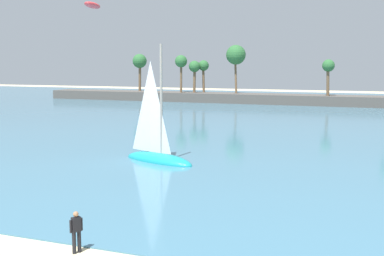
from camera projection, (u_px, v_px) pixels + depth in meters
name	position (u px, v px, depth m)	size (l,w,h in m)	color
sea	(320.00, 114.00, 70.73)	(220.00, 112.90, 0.06)	teal
palm_headland	(329.00, 92.00, 85.85)	(113.03, 6.35, 12.27)	#514C47
person_at_waterline	(76.00, 231.00, 18.84)	(0.34, 0.50, 1.67)	black
sailboat_near_shore	(157.00, 150.00, 36.56)	(6.70, 3.95, 9.32)	teal
kite_aloft_low_near_shore	(92.00, 5.00, 36.57)	(2.93, 1.00, 0.41)	red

